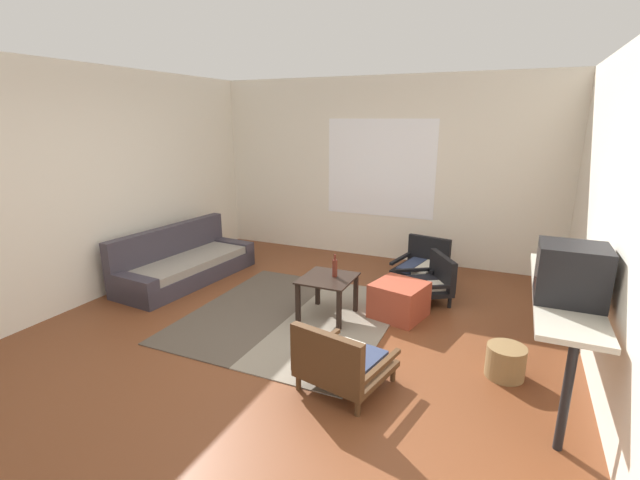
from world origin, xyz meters
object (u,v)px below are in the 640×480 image
armchair_by_window (423,263)px  coffee_table (328,286)px  armchair_corner (429,280)px  ottoman_orange (399,300)px  wicker_basket (506,361)px  couch (184,264)px  console_shelf (563,298)px  glass_bottle (335,268)px  armchair_striped_foreground (341,363)px  clay_vase (562,262)px  crt_television (571,273)px

armchair_by_window → coffee_table: bearing=-114.3°
armchair_corner → ottoman_orange: size_ratio=1.59×
wicker_basket → couch: bearing=169.3°
console_shelf → wicker_basket: 0.70m
armchair_corner → glass_bottle: bearing=-133.6°
coffee_table → wicker_basket: coffee_table is taller
console_shelf → wicker_basket: size_ratio=5.88×
armchair_by_window → armchair_striped_foreground: (-0.09, -2.77, -0.00)m
armchair_striped_foreground → wicker_basket: bearing=32.0°
glass_bottle → wicker_basket: bearing=-16.3°
glass_bottle → clay_vase: bearing=-0.1°
crt_television → glass_bottle: 2.26m
wicker_basket → ottoman_orange: bearing=144.7°
armchair_by_window → ottoman_orange: size_ratio=1.41×
crt_television → wicker_basket: 0.96m
armchair_corner → couch: bearing=-168.3°
ottoman_orange → armchair_striped_foreground: bearing=-93.1°
glass_bottle → wicker_basket: size_ratio=0.77×
armchair_corner → crt_television: (1.26, -1.55, 0.78)m
couch → armchair_corner: couch is taller
coffee_table → armchair_striped_foreground: size_ratio=0.77×
clay_vase → wicker_basket: (-0.36, -0.51, -0.77)m
coffee_table → console_shelf: size_ratio=0.31×
couch → clay_vase: size_ratio=7.32×
armchair_corner → clay_vase: (1.26, -0.90, 0.67)m
clay_vase → crt_television: bearing=-90.3°
armchair_striped_foreground → crt_television: (1.55, 0.60, 0.78)m
clay_vase → glass_bottle: bearing=179.9°
glass_bottle → wicker_basket: glass_bottle is taller
couch → ottoman_orange: bearing=0.5°
coffee_table → crt_television: crt_television is taller
armchair_corner → crt_television: 2.14m
armchair_striped_foreground → wicker_basket: (1.19, 0.75, -0.11)m
console_shelf → crt_television: crt_television is taller
armchair_by_window → wicker_basket: 2.31m
armchair_striped_foreground → crt_television: size_ratio=1.66×
couch → armchair_corner: size_ratio=2.44×
armchair_corner → crt_television: crt_television is taller
couch → armchair_by_window: bearing=23.4°
crt_television → wicker_basket: size_ratio=1.44×
couch → glass_bottle: (2.28, -0.25, 0.35)m
armchair_by_window → glass_bottle: glass_bottle is taller
armchair_by_window → ottoman_orange: bearing=-90.2°
armchair_striped_foreground → console_shelf: size_ratio=0.41×
armchair_by_window → ottoman_orange: armchair_by_window is taller
crt_television → console_shelf: bearing=89.3°
ottoman_orange → crt_television: bearing=-32.4°
console_shelf → coffee_table: bearing=170.9°
console_shelf → clay_vase: bearing=90.0°
coffee_table → clay_vase: 2.24m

